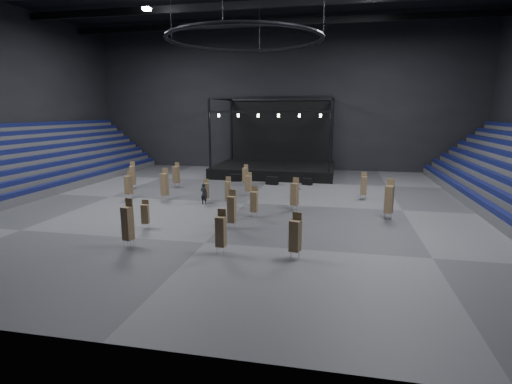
% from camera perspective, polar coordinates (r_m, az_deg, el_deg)
% --- Properties ---
extents(floor, '(50.00, 50.00, 0.00)m').
position_cam_1_polar(floor, '(33.42, -1.51, -1.59)').
color(floor, '#4E4E50').
rests_on(floor, ground).
extents(wall_back, '(50.00, 0.20, 18.00)m').
position_cam_1_polar(wall_back, '(53.24, 3.70, 13.01)').
color(wall_back, black).
rests_on(wall_back, ground).
extents(wall_front, '(50.00, 0.20, 18.00)m').
position_cam_1_polar(wall_front, '(13.10, -24.06, 16.85)').
color(wall_front, black).
rests_on(wall_front, ground).
extents(bleachers_left, '(7.20, 40.00, 6.40)m').
position_cam_1_polar(bleachers_left, '(44.28, -31.85, 2.18)').
color(bleachers_left, '#4A4B4D').
rests_on(bleachers_left, floor).
extents(stage, '(14.00, 10.00, 9.20)m').
position_cam_1_polar(stage, '(48.89, 2.81, 4.29)').
color(stage, black).
rests_on(stage, floor).
extents(truss_ring, '(12.30, 12.30, 5.15)m').
position_cam_1_polar(truss_ring, '(33.01, -1.64, 20.97)').
color(truss_ring, black).
rests_on(truss_ring, ceiling).
extents(flight_case_left, '(1.26, 0.80, 0.78)m').
position_cam_1_polar(flight_case_left, '(43.87, -2.88, 2.06)').
color(flight_case_left, black).
rests_on(flight_case_left, floor).
extents(flight_case_mid, '(1.36, 0.90, 0.83)m').
position_cam_1_polar(flight_case_mid, '(41.81, 2.32, 1.64)').
color(flight_case_mid, black).
rests_on(flight_case_mid, floor).
extents(flight_case_right, '(1.16, 0.87, 0.69)m').
position_cam_1_polar(flight_case_right, '(41.94, 7.31, 1.48)').
color(flight_case_right, black).
rests_on(flight_case_right, floor).
extents(chair_stack_0, '(0.66, 0.66, 2.50)m').
position_cam_1_polar(chair_stack_0, '(41.04, -11.33, 2.51)').
color(chair_stack_0, silver).
rests_on(chair_stack_0, floor).
extents(chair_stack_1, '(0.47, 0.47, 2.33)m').
position_cam_1_polar(chair_stack_1, '(32.62, -4.02, 0.21)').
color(chair_stack_1, silver).
rests_on(chair_stack_1, floor).
extents(chair_stack_2, '(0.70, 0.70, 2.89)m').
position_cam_1_polar(chair_stack_2, '(29.73, 18.49, -0.91)').
color(chair_stack_2, silver).
rests_on(chair_stack_2, floor).
extents(chair_stack_3, '(0.59, 0.59, 2.79)m').
position_cam_1_polar(chair_stack_3, '(35.14, -12.94, 1.15)').
color(chair_stack_3, silver).
rests_on(chair_stack_3, floor).
extents(chair_stack_4, '(0.63, 0.63, 2.45)m').
position_cam_1_polar(chair_stack_4, '(36.46, -17.73, 1.03)').
color(chair_stack_4, silver).
rests_on(chair_stack_4, floor).
extents(chair_stack_5, '(0.61, 0.61, 2.68)m').
position_cam_1_polar(chair_stack_5, '(41.31, -17.23, 2.35)').
color(chair_stack_5, silver).
rests_on(chair_stack_5, floor).
extents(chair_stack_6, '(0.59, 0.59, 2.14)m').
position_cam_1_polar(chair_stack_6, '(36.19, -1.10, 1.27)').
color(chair_stack_6, silver).
rests_on(chair_stack_6, floor).
extents(chair_stack_7, '(0.50, 0.50, 2.24)m').
position_cam_1_polar(chair_stack_7, '(28.82, -0.27, -1.31)').
color(chair_stack_7, silver).
rests_on(chair_stack_7, floor).
extents(chair_stack_8, '(0.54, 0.54, 1.91)m').
position_cam_1_polar(chair_stack_8, '(26.98, -15.54, -2.95)').
color(chair_stack_8, silver).
rests_on(chair_stack_8, floor).
extents(chair_stack_9, '(0.65, 0.65, 2.46)m').
position_cam_1_polar(chair_stack_9, '(20.78, 5.64, -6.12)').
color(chair_stack_9, silver).
rests_on(chair_stack_9, floor).
extents(chair_stack_10, '(0.56, 0.56, 1.95)m').
position_cam_1_polar(chair_stack_10, '(33.79, -7.10, 0.27)').
color(chair_stack_10, silver).
rests_on(chair_stack_10, floor).
extents(chair_stack_11, '(0.53, 0.53, 2.44)m').
position_cam_1_polar(chair_stack_11, '(21.54, -5.03, -5.54)').
color(chair_stack_11, silver).
rests_on(chair_stack_11, floor).
extents(chair_stack_12, '(0.49, 0.49, 2.39)m').
position_cam_1_polar(chair_stack_12, '(35.89, 15.13, 0.95)').
color(chair_stack_12, silver).
rests_on(chair_stack_12, floor).
extents(chair_stack_13, '(0.65, 0.65, 2.55)m').
position_cam_1_polar(chair_stack_13, '(30.87, 5.54, -0.22)').
color(chair_stack_13, silver).
rests_on(chair_stack_13, floor).
extents(chair_stack_14, '(0.50, 0.50, 2.56)m').
position_cam_1_polar(chair_stack_14, '(26.06, -3.49, -2.40)').
color(chair_stack_14, silver).
rests_on(chair_stack_14, floor).
extents(chair_stack_15, '(0.61, 0.61, 2.79)m').
position_cam_1_polar(chair_stack_15, '(23.59, -17.85, -4.17)').
color(chair_stack_15, silver).
rests_on(chair_stack_15, floor).
extents(chair_stack_16, '(0.57, 0.57, 2.17)m').
position_cam_1_polar(chair_stack_16, '(41.29, -1.54, 2.54)').
color(chair_stack_16, silver).
rests_on(chair_stack_16, floor).
extents(man_center, '(0.73, 0.57, 1.75)m').
position_cam_1_polar(man_center, '(33.16, -7.44, -0.24)').
color(man_center, black).
rests_on(man_center, floor).
extents(crew_member, '(0.67, 0.82, 1.55)m').
position_cam_1_polar(crew_member, '(35.90, 6.01, 0.53)').
color(crew_member, black).
rests_on(crew_member, floor).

